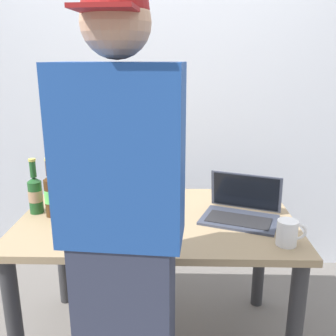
# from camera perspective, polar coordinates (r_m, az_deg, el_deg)

# --- Properties ---
(desk) EXTENTS (1.34, 0.83, 0.75)m
(desk) POSITION_cam_1_polar(r_m,az_deg,el_deg) (1.95, -1.65, -10.54)
(desk) COLOR #9E8460
(desk) RESTS_ON ground
(laptop) EXTENTS (0.43, 0.38, 0.20)m
(laptop) POSITION_cam_1_polar(r_m,az_deg,el_deg) (1.90, 10.98, -6.12)
(laptop) COLOR #383D4C
(laptop) RESTS_ON desk
(beer_bottle_brown) EXTENTS (0.07, 0.07, 0.28)m
(beer_bottle_brown) POSITION_cam_1_polar(r_m,az_deg,el_deg) (2.02, -19.30, -3.58)
(beer_bottle_brown) COLOR #1E5123
(beer_bottle_brown) RESTS_ON desk
(beer_bottle_amber) EXTENTS (0.06, 0.06, 0.29)m
(beer_bottle_amber) POSITION_cam_1_polar(r_m,az_deg,el_deg) (1.98, -14.11, -3.18)
(beer_bottle_amber) COLOR brown
(beer_bottle_amber) RESTS_ON desk
(beer_bottle_dark) EXTENTS (0.06, 0.06, 0.30)m
(beer_bottle_dark) POSITION_cam_1_polar(r_m,az_deg,el_deg) (1.95, -17.19, -3.78)
(beer_bottle_dark) COLOR #472B14
(beer_bottle_dark) RESTS_ON desk
(person_figure) EXTENTS (0.42, 0.31, 1.74)m
(person_figure) POSITION_cam_1_polar(r_m,az_deg,el_deg) (1.33, -6.67, -11.27)
(person_figure) COLOR #2D3347
(person_figure) RESTS_ON ground
(coffee_mug) EXTENTS (0.13, 0.09, 0.11)m
(coffee_mug) POSITION_cam_1_polar(r_m,az_deg,el_deg) (1.68, 17.54, -9.24)
(coffee_mug) COLOR white
(coffee_mug) RESTS_ON desk
(back_wall) EXTENTS (6.00, 0.10, 2.60)m
(back_wall) POSITION_cam_1_polar(r_m,az_deg,el_deg) (2.67, -0.72, 11.82)
(back_wall) COLOR silver
(back_wall) RESTS_ON ground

